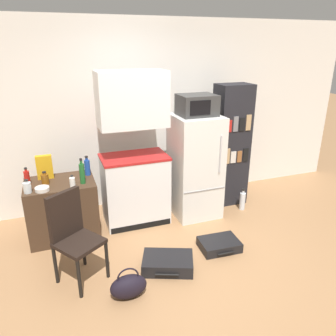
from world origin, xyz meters
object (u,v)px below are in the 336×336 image
bottle_milk_white (72,182)px  suitcase_large_flat (219,245)px  kitchen_hutch (134,157)px  refrigerator (195,166)px  microwave (197,105)px  water_bottle_front (242,201)px  cereal_box (45,167)px  suitcase_small_flat (168,263)px  bowl (42,189)px  bottle_amber_beer (45,179)px  bottle_blue_soda (87,167)px  bottle_green_tall (82,173)px  bookshelf (231,146)px  bottle_clear_short (27,187)px  chair (72,231)px  side_table (63,208)px  bottle_ketchup_red (27,178)px  handbag (128,286)px

bottle_milk_white → suitcase_large_flat: bearing=-26.1°
kitchen_hutch → refrigerator: kitchen_hutch is taller
refrigerator → bottle_milk_white: (-1.66, -0.19, 0.08)m
microwave → water_bottle_front: size_ratio=1.44×
cereal_box → suitcase_small_flat: cereal_box is taller
microwave → bowl: size_ratio=3.02×
bottle_amber_beer → cereal_box: (0.01, 0.18, 0.08)m
bottle_blue_soda → water_bottle_front: size_ratio=0.76×
bottle_green_tall → bowl: (-0.46, -0.07, -0.11)m
bottle_green_tall → cereal_box: bearing=143.0°
bottle_amber_beer → bookshelf: bearing=3.1°
kitchen_hutch → bottle_clear_short: 1.33m
bottle_clear_short → chair: chair is taller
bottle_blue_soda → side_table: bearing=-162.2°
chair → suitcase_small_flat: 1.08m
bottle_ketchup_red → bottle_blue_soda: size_ratio=0.85×
chair → handbag: size_ratio=2.66×
bottle_green_tall → microwave: bearing=4.4°
bottle_ketchup_red → suitcase_large_flat: 2.43m
bottle_amber_beer → water_bottle_front: 2.76m
microwave → suitcase_large_flat: size_ratio=1.00×
side_table → bottle_blue_soda: 0.61m
bottle_ketchup_red → chair: size_ratio=0.23×
kitchen_hutch → microwave: (0.85, -0.06, 0.63)m
side_table → microwave: 2.17m
bottle_blue_soda → suitcase_small_flat: size_ratio=0.40×
side_table → bottle_blue_soda: bearing=17.8°
suitcase_large_flat → suitcase_small_flat: bearing=-165.8°
bookshelf → suitcase_large_flat: (-0.73, -1.11, -0.84)m
bottle_ketchup_red → bottle_milk_white: 0.56m
bottle_milk_white → suitcase_small_flat: bearing=-46.4°
bookshelf → handbag: size_ratio=4.98×
water_bottle_front → bowl: bearing=-179.8°
bottle_green_tall → chair: (-0.21, -0.77, -0.31)m
bottle_green_tall → bowl: bottle_green_tall is taller
bottle_blue_soda → bottle_amber_beer: bottle_blue_soda is taller
bottle_milk_white → suitcase_small_flat: size_ratio=0.23×
side_table → cereal_box: (-0.15, 0.18, 0.52)m
kitchen_hutch → handbag: 1.70m
kitchen_hutch → bowl: size_ratio=12.68×
bowl → handbag: (0.70, -1.19, -0.63)m
bookshelf → suitcase_small_flat: (-1.44, -1.25, -0.83)m
bottle_ketchup_red → water_bottle_front: size_ratio=0.65×
bookshelf → bottle_clear_short: bookshelf is taller
side_table → bottle_milk_white: size_ratio=5.68×
refrigerator → bottle_ketchup_red: refrigerator is taller
bottle_milk_white → kitchen_hutch: bearing=17.1°
refrigerator → bottle_green_tall: (-1.54, -0.12, 0.15)m
bottle_green_tall → bottle_ketchup_red: size_ratio=1.46×
bottle_ketchup_red → refrigerator: bearing=-1.6°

